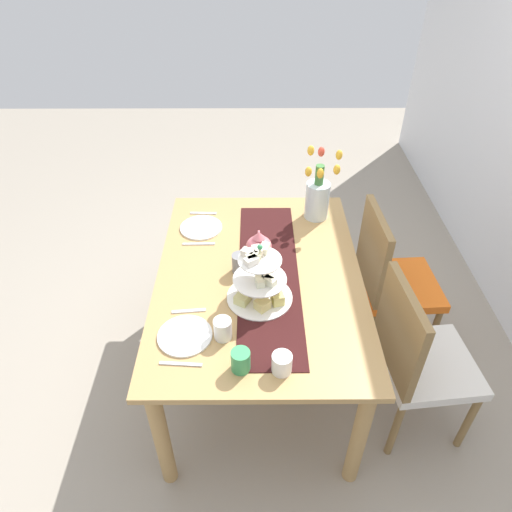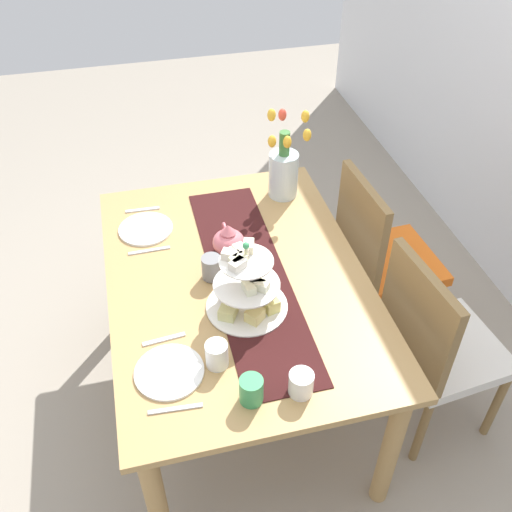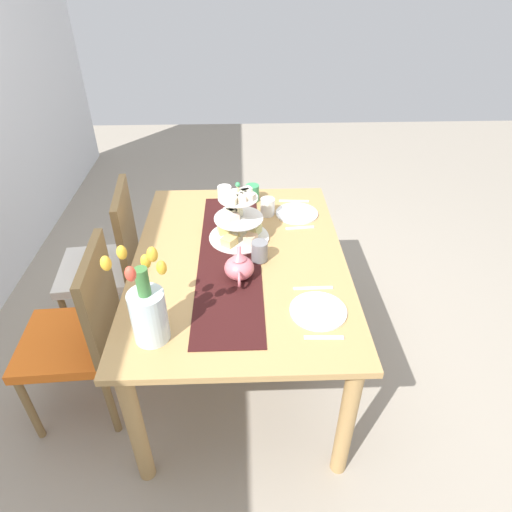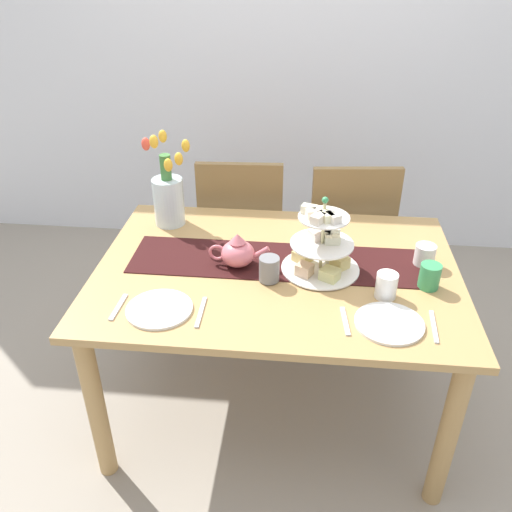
{
  "view_description": "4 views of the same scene",
  "coord_description": "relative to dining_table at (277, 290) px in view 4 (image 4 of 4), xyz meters",
  "views": [
    {
      "loc": [
        1.69,
        -0.02,
        2.2
      ],
      "look_at": [
        -0.08,
        -0.02,
        0.77
      ],
      "focal_mm": 32.45,
      "sensor_mm": 36.0,
      "label": 1
    },
    {
      "loc": [
        1.6,
        -0.32,
        2.25
      ],
      "look_at": [
        -0.01,
        0.08,
        0.81
      ],
      "focal_mm": 40.23,
      "sensor_mm": 36.0,
      "label": 2
    },
    {
      "loc": [
        -1.68,
        -0.02,
        1.94
      ],
      "look_at": [
        -0.04,
        -0.08,
        0.76
      ],
      "focal_mm": 30.93,
      "sensor_mm": 36.0,
      "label": 3
    },
    {
      "loc": [
        0.09,
        -1.75,
        1.83
      ],
      "look_at": [
        -0.08,
        -0.01,
        0.78
      ],
      "focal_mm": 37.4,
      "sensor_mm": 36.0,
      "label": 4
    }
  ],
  "objects": [
    {
      "name": "ground_plane",
      "position": [
        0.0,
        0.0,
        -0.62
      ],
      "size": [
        8.0,
        8.0,
        0.0
      ],
      "primitive_type": "plane",
      "color": "gray"
    },
    {
      "name": "room_wall_rear",
      "position": [
        0.0,
        1.6,
        0.68
      ],
      "size": [
        6.0,
        0.08,
        2.6
      ],
      "primitive_type": "cube",
      "color": "silver",
      "rests_on": "ground_plane"
    },
    {
      "name": "dining_table",
      "position": [
        0.0,
        0.0,
        0.0
      ],
      "size": [
        1.4,
        0.99,
        0.73
      ],
      "color": "tan",
      "rests_on": "ground_plane"
    },
    {
      "name": "chair_left",
      "position": [
        -0.23,
        0.72,
        -0.12
      ],
      "size": [
        0.44,
        0.44,
        0.91
      ],
      "color": "olive",
      "rests_on": "ground_plane"
    },
    {
      "name": "chair_right",
      "position": [
        0.32,
        0.72,
        -0.12
      ],
      "size": [
        0.46,
        0.46,
        0.91
      ],
      "color": "olive",
      "rests_on": "ground_plane"
    },
    {
      "name": "table_runner",
      "position": [
        0.0,
        0.05,
        0.11
      ],
      "size": [
        1.16,
        0.29,
        0.0
      ],
      "primitive_type": "cube",
      "color": "black",
      "rests_on": "dining_table"
    },
    {
      "name": "tiered_cake_stand",
      "position": [
        0.17,
        0.0,
        0.2
      ],
      "size": [
        0.3,
        0.3,
        0.3
      ],
      "color": "beige",
      "rests_on": "table_runner"
    },
    {
      "name": "teapot",
      "position": [
        -0.15,
        0.0,
        0.16
      ],
      "size": [
        0.24,
        0.13,
        0.14
      ],
      "color": "#D66B75",
      "rests_on": "table_runner"
    },
    {
      "name": "tulip_vase",
      "position": [
        -0.5,
        0.33,
        0.24
      ],
      "size": [
        0.19,
        0.2,
        0.42
      ],
      "color": "silver",
      "rests_on": "dining_table"
    },
    {
      "name": "cream_jug",
      "position": [
        0.57,
        0.08,
        0.15
      ],
      "size": [
        0.08,
        0.08,
        0.08
      ],
      "primitive_type": "cylinder",
      "color": "white",
      "rests_on": "dining_table"
    },
    {
      "name": "dinner_plate_left",
      "position": [
        -0.39,
        -0.31,
        0.11
      ],
      "size": [
        0.23,
        0.23,
        0.01
      ],
      "primitive_type": "cylinder",
      "color": "white",
      "rests_on": "dining_table"
    },
    {
      "name": "fork_left",
      "position": [
        -0.53,
        -0.31,
        0.11
      ],
      "size": [
        0.02,
        0.15,
        0.01
      ],
      "primitive_type": "cube",
      "rotation": [
        0.0,
        0.0,
        -0.04
      ],
      "color": "silver",
      "rests_on": "dining_table"
    },
    {
      "name": "knife_left",
      "position": [
        -0.24,
        -0.31,
        0.11
      ],
      "size": [
        0.02,
        0.17,
        0.01
      ],
      "primitive_type": "cube",
      "rotation": [
        0.0,
        0.0,
        0.01
      ],
      "color": "silver",
      "rests_on": "dining_table"
    },
    {
      "name": "dinner_plate_right",
      "position": [
        0.39,
        -0.31,
        0.11
      ],
      "size": [
        0.23,
        0.23,
        0.01
      ],
      "primitive_type": "cylinder",
      "color": "white",
      "rests_on": "dining_table"
    },
    {
      "name": "fork_right",
      "position": [
        0.25,
        -0.31,
        0.11
      ],
      "size": [
        0.03,
        0.15,
        0.01
      ],
      "primitive_type": "cube",
      "rotation": [
        0.0,
        0.0,
        0.09
      ],
      "color": "silver",
      "rests_on": "dining_table"
    },
    {
      "name": "knife_right",
      "position": [
        0.54,
        -0.31,
        0.11
      ],
      "size": [
        0.03,
        0.17,
        0.01
      ],
      "primitive_type": "cube",
      "rotation": [
        0.0,
        0.0,
        -0.07
      ],
      "color": "silver",
      "rests_on": "dining_table"
    },
    {
      "name": "mug_grey",
      "position": [
        -0.02,
        -0.09,
        0.16
      ],
      "size": [
        0.08,
        0.08,
        0.09
      ],
      "primitive_type": "cylinder",
      "color": "slate",
      "rests_on": "table_runner"
    },
    {
      "name": "mug_white_text",
      "position": [
        0.4,
        -0.15,
        0.15
      ],
      "size": [
        0.08,
        0.08,
        0.09
      ],
      "primitive_type": "cylinder",
      "color": "white",
      "rests_on": "dining_table"
    },
    {
      "name": "mug_orange",
      "position": [
        0.56,
        -0.08,
        0.15
      ],
      "size": [
        0.08,
        0.08,
        0.09
      ],
      "primitive_type": "cylinder",
      "color": "#389356",
      "rests_on": "dining_table"
    }
  ]
}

